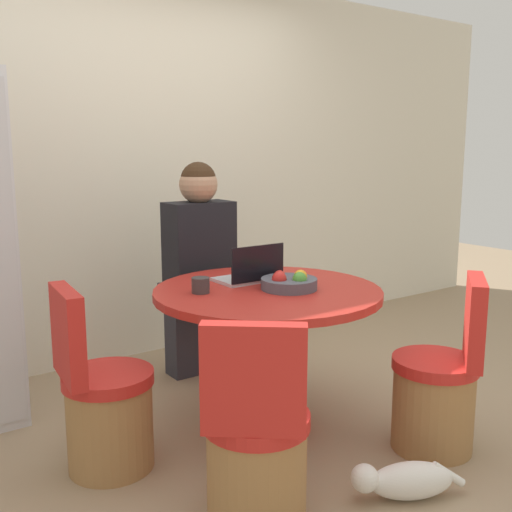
{
  "coord_description": "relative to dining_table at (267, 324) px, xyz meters",
  "views": [
    {
      "loc": [
        -1.76,
        -2.23,
        1.43
      ],
      "look_at": [
        -0.02,
        0.2,
        0.89
      ],
      "focal_mm": 42.0,
      "sensor_mm": 36.0,
      "label": 1
    }
  ],
  "objects": [
    {
      "name": "ground_plane",
      "position": [
        0.02,
        -0.1,
        -0.55
      ],
      "size": [
        12.0,
        12.0,
        0.0
      ],
      "primitive_type": "plane",
      "color": "#9E8466"
    },
    {
      "name": "wall_back",
      "position": [
        0.02,
        1.45,
        0.75
      ],
      "size": [
        7.0,
        0.06,
        2.6
      ],
      "color": "silver",
      "rests_on": "ground_plane"
    },
    {
      "name": "dining_table",
      "position": [
        0.0,
        0.0,
        0.0
      ],
      "size": [
        1.14,
        1.14,
        0.74
      ],
      "color": "#B2261E",
      "rests_on": "ground_plane"
    },
    {
      "name": "chair_near_right_corner",
      "position": [
        0.52,
        -0.66,
        -0.26
      ],
      "size": [
        0.47,
        0.47,
        0.85
      ],
      "rotation": [
        0.0,
        0.0,
        -2.47
      ],
      "color": "#9E7042",
      "rests_on": "ground_plane"
    },
    {
      "name": "chair_left_side",
      "position": [
        -0.84,
        0.09,
        -0.26
      ],
      "size": [
        0.42,
        0.4,
        0.85
      ],
      "rotation": [
        0.0,
        0.0,
        1.47
      ],
      "color": "#9E7042",
      "rests_on": "ground_plane"
    },
    {
      "name": "chair_near_left_corner",
      "position": [
        -0.53,
        -0.65,
        -0.26
      ],
      "size": [
        0.47,
        0.47,
        0.85
      ],
      "rotation": [
        0.0,
        0.0,
        2.45
      ],
      "color": "#9E7042",
      "rests_on": "ground_plane"
    },
    {
      "name": "person_seated",
      "position": [
        0.05,
        0.79,
        0.21
      ],
      "size": [
        0.4,
        0.37,
        1.35
      ],
      "rotation": [
        0.0,
        0.0,
        3.14
      ],
      "color": "#2D2D38",
      "rests_on": "ground_plane"
    },
    {
      "name": "laptop",
      "position": [
        0.02,
        0.18,
        0.23
      ],
      "size": [
        0.32,
        0.22,
        0.2
      ],
      "rotation": [
        0.0,
        0.0,
        3.14
      ],
      "color": "#B7B7BC",
      "rests_on": "dining_table"
    },
    {
      "name": "fruit_bowl",
      "position": [
        0.08,
        -0.08,
        0.22
      ],
      "size": [
        0.28,
        0.28,
        0.1
      ],
      "color": "#4C4C56",
      "rests_on": "dining_table"
    },
    {
      "name": "coffee_cup",
      "position": [
        -0.32,
        0.11,
        0.23
      ],
      "size": [
        0.09,
        0.09,
        0.08
      ],
      "color": "#383333",
      "rests_on": "dining_table"
    },
    {
      "name": "cat",
      "position": [
        0.07,
        -0.86,
        -0.46
      ],
      "size": [
        0.45,
        0.29,
        0.16
      ],
      "rotation": [
        0.0,
        0.0,
        2.67
      ],
      "color": "white",
      "rests_on": "ground_plane"
    }
  ]
}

